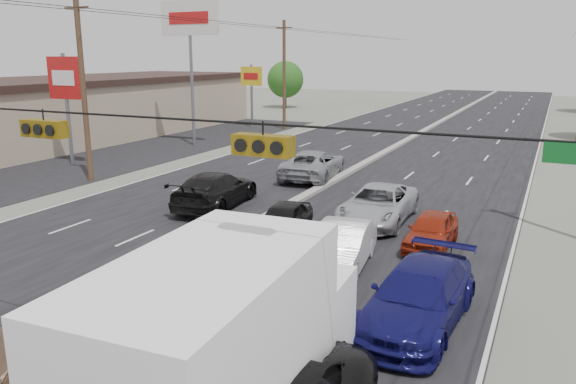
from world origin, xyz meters
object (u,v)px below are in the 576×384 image
(queue_car_b, at_px, (342,247))
(queue_car_c, at_px, (378,205))
(pole_sign_billboard, at_px, (190,28))
(utility_pole_left_b, at_px, (83,89))
(queue_car_e, at_px, (431,231))
(pole_sign_mid, at_px, (65,84))
(queue_car_d, at_px, (418,297))
(pole_sign_far, at_px, (251,81))
(queue_car_a, at_px, (283,220))
(box_truck, at_px, (229,347))
(tan_sedan, at_px, (12,369))
(oncoming_far, at_px, (313,165))
(red_sedan, at_px, (170,281))
(utility_pole_left_c, at_px, (284,74))
(oncoming_near, at_px, (215,190))
(tree_left_far, at_px, (285,79))

(queue_car_b, distance_m, queue_car_c, 5.68)
(pole_sign_billboard, relative_size, queue_car_c, 2.01)
(utility_pole_left_b, xyz_separation_m, queue_car_e, (19.63, -3.18, -4.46))
(pole_sign_mid, relative_size, queue_car_d, 1.29)
(pole_sign_far, xyz_separation_m, queue_car_a, (17.68, -29.35, -3.75))
(utility_pole_left_b, bearing_deg, queue_car_a, -17.06)
(box_truck, bearing_deg, tan_sedan, -173.39)
(oncoming_far, bearing_deg, queue_car_d, 115.49)
(red_sedan, bearing_deg, utility_pole_left_c, 117.78)
(tan_sedan, xyz_separation_m, oncoming_near, (-4.49, 14.59, 0.10))
(tree_left_far, distance_m, queue_car_a, 54.82)
(red_sedan, distance_m, oncoming_far, 17.28)
(pole_sign_mid, bearing_deg, tan_sedan, -46.40)
(tan_sedan, xyz_separation_m, queue_car_d, (6.67, 6.85, 0.06))
(pole_sign_mid, relative_size, queue_car_b, 1.55)
(queue_car_b, height_order, queue_car_d, queue_car_d)
(box_truck, bearing_deg, queue_car_e, 81.95)
(pole_sign_billboard, xyz_separation_m, oncoming_near, (11.41, -14.74, -8.05))
(box_truck, relative_size, queue_car_b, 1.67)
(queue_car_a, distance_m, oncoming_far, 10.71)
(pole_sign_mid, height_order, queue_car_c, pole_sign_mid)
(utility_pole_left_c, distance_m, oncoming_near, 28.67)
(queue_car_a, bearing_deg, pole_sign_far, 114.66)
(oncoming_far, bearing_deg, oncoming_near, 71.37)
(queue_car_c, xyz_separation_m, oncoming_far, (-5.83, 6.79, 0.05))
(queue_car_e, bearing_deg, box_truck, -94.56)
(pole_sign_far, xyz_separation_m, oncoming_far, (14.60, -19.10, -3.60))
(pole_sign_far, height_order, queue_car_e, pole_sign_far)
(queue_car_d, bearing_deg, queue_car_c, 116.32)
(utility_pole_left_b, bearing_deg, oncoming_near, -10.46)
(queue_car_d, relative_size, oncoming_near, 0.96)
(queue_car_a, bearing_deg, pole_sign_mid, 152.12)
(queue_car_c, bearing_deg, pole_sign_billboard, 142.39)
(pole_sign_mid, height_order, pole_sign_billboard, pole_sign_billboard)
(utility_pole_left_b, xyz_separation_m, tan_sedan, (13.90, -16.32, -4.39))
(box_truck, height_order, queue_car_a, box_truck)
(tree_left_far, height_order, oncoming_near, tree_left_far)
(pole_sign_mid, distance_m, tan_sedan, 27.04)
(utility_pole_left_b, relative_size, oncoming_near, 1.77)
(utility_pole_left_b, distance_m, queue_car_a, 15.48)
(pole_sign_mid, bearing_deg, queue_car_e, -14.35)
(utility_pole_left_b, height_order, red_sedan, utility_pole_left_b)
(queue_car_a, height_order, oncoming_far, oncoming_far)
(oncoming_near, bearing_deg, red_sedan, 109.46)
(utility_pole_left_c, bearing_deg, queue_car_d, -59.17)
(queue_car_d, bearing_deg, tree_left_far, 122.25)
(tree_left_far, relative_size, oncoming_far, 1.05)
(queue_car_a, bearing_deg, tan_sedan, -97.72)
(utility_pole_left_b, height_order, oncoming_far, utility_pole_left_b)
(queue_car_a, height_order, oncoming_near, oncoming_near)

